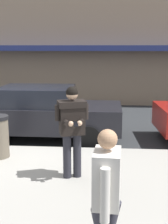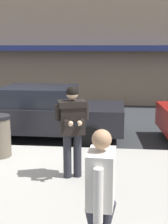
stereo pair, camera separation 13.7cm
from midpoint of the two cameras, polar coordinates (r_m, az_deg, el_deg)
name	(u,v)px [view 2 (the right image)]	position (r m, az deg, el deg)	size (l,w,h in m)	color
ground_plane	(13,148)	(8.64, -12.46, -6.40)	(80.00, 80.00, 0.00)	#2B2D30
sidewalk	(15,197)	(5.81, -11.78, -14.95)	(32.00, 5.30, 0.14)	#99968E
curb_paint_line	(50,148)	(8.43, -5.84, -6.61)	(28.00, 0.12, 0.01)	silver
parked_sedan_mid	(45,112)	(9.15, -6.77, -0.04)	(4.51, 1.95, 1.54)	black
man_texting_on_phone	(72,122)	(5.95, -1.50, -1.92)	(0.62, 0.64, 1.81)	#23232B
pedestrian_in_light_coat	(101,195)	(3.48, 4.29, -14.89)	(0.35, 0.60, 1.70)	#33333D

